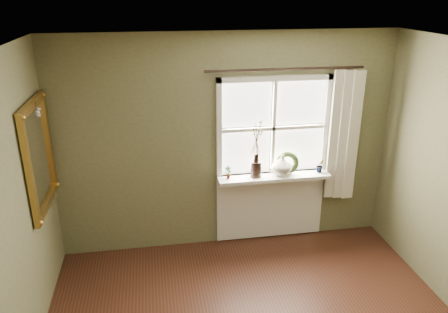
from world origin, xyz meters
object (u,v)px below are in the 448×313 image
(wreath, at_px, (287,165))
(dark_jug, at_px, (256,169))
(cream_vase, at_px, (282,165))
(gilt_mirror, at_px, (39,156))

(wreath, bearing_deg, dark_jug, -160.23)
(dark_jug, distance_m, cream_vase, 0.32)
(cream_vase, distance_m, gilt_mirror, 2.68)
(dark_jug, bearing_deg, cream_vase, 0.00)
(dark_jug, distance_m, wreath, 0.40)
(gilt_mirror, bearing_deg, cream_vase, 9.14)
(wreath, xyz_separation_m, gilt_mirror, (-2.69, -0.46, 0.47))
(cream_vase, relative_size, gilt_mirror, 0.23)
(dark_jug, relative_size, cream_vase, 0.75)
(cream_vase, bearing_deg, gilt_mirror, -170.86)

